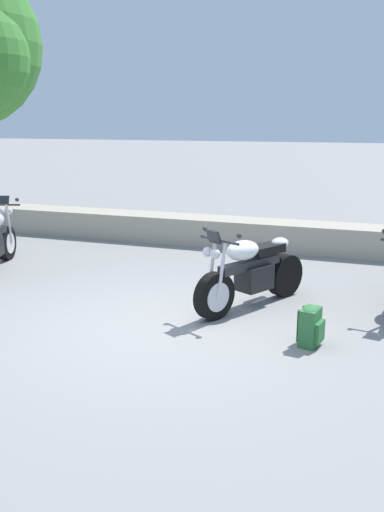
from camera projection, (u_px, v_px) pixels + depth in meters
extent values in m
plane|color=gray|center=(155.00, 329.00, 6.79)|extent=(120.00, 120.00, 0.00)
cube|color=#A89E89|center=(248.00, 233.00, 11.12)|extent=(36.00, 0.80, 0.55)
cylinder|color=black|center=(7.00, 243.00, 10.09)|extent=(0.32, 0.63, 0.62)
cylinder|color=silver|center=(7.00, 243.00, 10.09)|extent=(0.27, 0.41, 0.38)
cylinder|color=#2D2D30|center=(2.00, 205.00, 9.84)|extent=(0.64, 0.23, 0.04)
sphere|color=silver|center=(1.00, 211.00, 10.02)|extent=(0.13, 0.13, 0.13)
sphere|color=silver|center=(9.00, 211.00, 10.01)|extent=(0.13, 0.13, 0.13)
cube|color=#26282D|center=(4.00, 201.00, 9.93)|extent=(0.22, 0.15, 0.18)
cylinder|color=silver|center=(9.00, 224.00, 9.97)|extent=(0.09, 0.17, 0.73)
sphere|color=#2D2D30|center=(17.00, 200.00, 9.77)|extent=(0.07, 0.07, 0.07)
cylinder|color=black|center=(214.00, 296.00, 7.06)|extent=(0.42, 0.61, 0.62)
cylinder|color=black|center=(285.00, 275.00, 8.00)|extent=(0.45, 0.63, 0.62)
cylinder|color=silver|center=(214.00, 296.00, 7.06)|extent=(0.32, 0.41, 0.38)
cube|color=black|center=(254.00, 277.00, 7.54)|extent=(0.51, 0.57, 0.34)
cube|color=#2D2D30|center=(250.00, 264.00, 7.42)|extent=(0.64, 1.04, 0.12)
ellipsoid|color=white|center=(243.00, 250.00, 7.27)|extent=(0.54, 0.62, 0.26)
cube|color=black|center=(266.00, 249.00, 7.60)|extent=(0.49, 0.62, 0.12)
ellipsoid|color=white|center=(280.00, 243.00, 7.79)|extent=(0.33, 0.35, 0.16)
cylinder|color=#2D2D30|center=(219.00, 240.00, 6.94)|extent=(0.60, 0.34, 0.04)
sphere|color=silver|center=(215.00, 254.00, 6.83)|extent=(0.13, 0.13, 0.13)
sphere|color=silver|center=(207.00, 252.00, 6.93)|extent=(0.13, 0.13, 0.13)
cube|color=#26282D|center=(214.00, 237.00, 6.86)|extent=(0.22, 0.18, 0.18)
cylinder|color=silver|center=(265.00, 273.00, 7.95)|extent=(0.28, 0.39, 0.11)
cylinder|color=silver|center=(222.00, 270.00, 6.93)|extent=(0.12, 0.16, 0.73)
cylinder|color=silver|center=(212.00, 267.00, 7.06)|extent=(0.12, 0.16, 0.73)
sphere|color=#2D2D30|center=(239.00, 236.00, 6.72)|extent=(0.07, 0.07, 0.07)
sphere|color=#2D2D30|center=(205.00, 229.00, 7.15)|extent=(0.07, 0.07, 0.07)
cube|color=#2D6B38|center=(310.00, 327.00, 6.25)|extent=(0.23, 0.33, 0.44)
cube|color=#2D6B38|center=(320.00, 332.00, 6.20)|extent=(0.09, 0.25, 0.24)
ellipsoid|color=#2D6B38|center=(311.00, 309.00, 6.20)|extent=(0.22, 0.31, 0.08)
cube|color=#193A1E|center=(304.00, 321.00, 6.36)|extent=(0.04, 0.05, 0.37)
cube|color=#193A1E|center=(299.00, 326.00, 6.22)|extent=(0.04, 0.05, 0.37)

